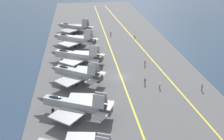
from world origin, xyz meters
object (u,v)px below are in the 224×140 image
object	(u,v)px
parked_jet_third	(76,73)
crew_white_vest	(160,84)
parked_jet_second	(74,105)
crew_yellow_vest	(135,35)
crew_blue_vest	(145,81)
crew_red_vest	(145,63)
crew_green_vest	(202,87)
parked_jet_sixth	(74,27)
parked_jet_fourth	(76,56)
parked_jet_fifth	(74,39)
crew_brown_vest	(111,33)

from	to	relation	value
parked_jet_third	crew_white_vest	bearing A→B (deg)	-105.10
parked_jet_second	crew_yellow_vest	distance (m)	56.40
crew_blue_vest	crew_red_vest	bearing A→B (deg)	-13.48
parked_jet_third	crew_red_vest	bearing A→B (deg)	-66.66
parked_jet_second	crew_green_vest	size ratio (longest dim) A/B	9.50
parked_jet_sixth	crew_red_vest	distance (m)	42.32
crew_white_vest	crew_red_vest	bearing A→B (deg)	1.35
parked_jet_fourth	crew_red_vest	world-z (taller)	parked_jet_fourth
parked_jet_third	parked_jet_fifth	xyz separation A→B (m)	(29.42, 0.27, -0.14)
parked_jet_fourth	crew_white_vest	xyz separation A→B (m)	(-19.19, -20.24, -1.38)
parked_jet_sixth	parked_jet_second	bearing A→B (deg)	179.56
parked_jet_sixth	crew_brown_vest	distance (m)	15.30
parked_jet_second	crew_yellow_vest	xyz separation A→B (m)	(51.32, -23.34, -1.59)
crew_yellow_vest	crew_green_vest	size ratio (longest dim) A/B	1.00
crew_white_vest	parked_jet_fourth	bearing A→B (deg)	46.52
parked_jet_third	crew_green_vest	bearing A→B (deg)	-105.06
parked_jet_sixth	crew_brown_vest	xyz separation A→B (m)	(-5.76, -14.10, -1.51)
parked_jet_fourth	crew_blue_vest	world-z (taller)	parked_jet_fourth
parked_jet_sixth	crew_yellow_vest	xyz separation A→B (m)	(-9.70, -22.87, -1.49)
parked_jet_third	parked_jet_fourth	bearing A→B (deg)	-1.07
parked_jet_third	crew_green_vest	distance (m)	31.43
parked_jet_fourth	crew_brown_vest	distance (m)	29.78
parked_jet_second	crew_brown_vest	bearing A→B (deg)	-14.77
parked_jet_second	crew_brown_vest	distance (m)	57.17
parked_jet_second	crew_yellow_vest	world-z (taller)	parked_jet_second
parked_jet_fourth	parked_jet_fifth	xyz separation A→B (m)	(15.76, 0.52, 0.25)
parked_jet_fifth	crew_yellow_vest	size ratio (longest dim) A/B	9.29
crew_green_vest	parked_jet_sixth	bearing A→B (deg)	29.40
crew_white_vest	crew_yellow_vest	size ratio (longest dim) A/B	1.00
crew_green_vest	parked_jet_third	bearing A→B (deg)	74.94
parked_jet_fourth	crew_white_vest	world-z (taller)	parked_jet_fourth
parked_jet_third	parked_jet_fourth	world-z (taller)	parked_jet_third
parked_jet_fifth	crew_brown_vest	world-z (taller)	parked_jet_fifth
crew_red_vest	crew_green_vest	bearing A→B (deg)	-148.97
crew_yellow_vest	crew_white_vest	bearing A→B (deg)	176.89
crew_blue_vest	crew_green_vest	world-z (taller)	crew_blue_vest
crew_red_vest	crew_blue_vest	xyz separation A→B (m)	(-11.73, 2.81, 0.01)
parked_jet_third	parked_jet_fourth	xyz separation A→B (m)	(13.66, -0.26, -0.39)
parked_jet_third	parked_jet_fourth	distance (m)	13.67
crew_red_vest	crew_blue_vest	distance (m)	12.06
crew_red_vest	crew_blue_vest	size ratio (longest dim) A/B	0.99
parked_jet_third	crew_red_vest	distance (m)	22.03
parked_jet_fifth	crew_white_vest	size ratio (longest dim) A/B	9.32
crew_blue_vest	crew_green_vest	size ratio (longest dim) A/B	1.00
parked_jet_second	crew_red_vest	bearing A→B (deg)	-40.96
parked_jet_fourth	parked_jet_third	bearing A→B (deg)	178.93
crew_brown_vest	crew_green_vest	xyz separation A→B (m)	(-48.22, -16.32, 0.02)
crew_red_vest	crew_blue_vest	bearing A→B (deg)	166.52
parked_jet_fourth	parked_jet_sixth	xyz separation A→B (m)	(32.16, 0.37, 0.11)
parked_jet_fourth	crew_green_vest	bearing A→B (deg)	-125.99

